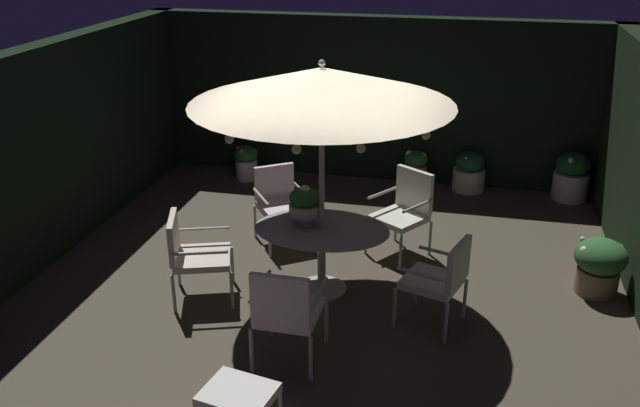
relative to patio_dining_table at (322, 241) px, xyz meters
name	(u,v)px	position (x,y,z in m)	size (l,w,h in m)	color
ground_plane	(322,292)	(0.01, -0.03, -0.61)	(7.12, 7.82, 0.02)	#443D2E
hedge_backdrop_rear	(376,99)	(0.01, 3.73, 0.64)	(7.12, 0.30, 2.48)	black
hedge_backdrop_left	(28,162)	(-3.40, -0.03, 0.64)	(0.30, 7.82, 2.48)	black
patio_dining_table	(322,241)	(0.00, 0.00, 0.00)	(1.45, 1.08, 0.75)	#BAB6A7
patio_umbrella	(322,86)	(0.00, 0.00, 1.68)	(2.64, 2.64, 2.54)	#BAB1AC
centerpiece_planter	(305,203)	(-0.19, 0.05, 0.41)	(0.34, 0.34, 0.45)	beige
patio_chair_north	(286,309)	(-0.01, -1.38, -0.01)	(0.59, 0.65, 1.01)	#B4AEAA
patio_chair_northeast	(441,276)	(1.30, -0.43, -0.04)	(0.71, 0.70, 0.95)	#B4B7A9
patio_chair_east	(405,207)	(0.77, 1.14, -0.01)	(0.80, 0.80, 1.03)	#B5B6AB
patio_chair_southeast	(279,199)	(-0.79, 1.12, -0.04)	(0.81, 0.82, 0.95)	#BBAFA3
patio_chair_south	(192,251)	(-1.30, -0.45, -0.04)	(0.79, 0.78, 0.95)	#B4B6A3
ottoman_footrest	(238,396)	(-0.14, -2.35, -0.24)	(0.62, 0.54, 0.41)	#BBADAC
potted_plant_back_right	(469,172)	(1.50, 3.41, -0.31)	(0.47, 0.47, 0.60)	beige
potted_plant_back_center	(415,169)	(0.71, 3.28, -0.29)	(0.35, 0.35, 0.60)	#B06A4C
potted_plant_left_far	(246,162)	(-1.90, 3.11, -0.31)	(0.36, 0.36, 0.54)	silver
potted_plant_right_far	(571,176)	(2.94, 3.37, -0.25)	(0.50, 0.50, 0.70)	beige
potted_plant_right_near	(600,264)	(2.94, 0.61, -0.25)	(0.55, 0.55, 0.63)	#7F6446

